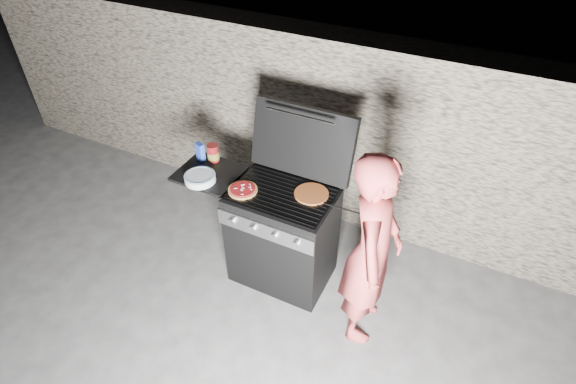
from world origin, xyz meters
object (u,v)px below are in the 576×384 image
at_px(gas_grill, 256,227).
at_px(pizza_topped, 243,189).
at_px(sauce_jar, 213,153).
at_px(person, 372,252).

bearing_deg(gas_grill, pizza_topped, -112.47).
relative_size(gas_grill, sauce_jar, 9.01).
height_order(gas_grill, person, person).
distance_m(pizza_topped, sauce_jar, 0.51).
distance_m(gas_grill, sauce_jar, 0.72).
height_order(gas_grill, pizza_topped, pizza_topped).
distance_m(sauce_jar, person, 1.55).
bearing_deg(pizza_topped, person, -3.94).
relative_size(pizza_topped, person, 0.14).
distance_m(gas_grill, pizza_topped, 0.48).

